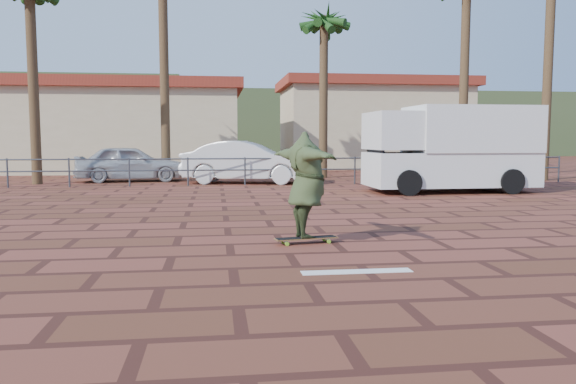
# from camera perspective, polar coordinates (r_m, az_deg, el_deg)

# --- Properties ---
(ground) EXTENTS (120.00, 120.00, 0.00)m
(ground) POSITION_cam_1_polar(r_m,az_deg,el_deg) (8.16, 0.09, -6.29)
(ground) COLOR brown
(ground) RESTS_ON ground
(paint_stripe) EXTENTS (1.40, 0.22, 0.01)m
(paint_stripe) POSITION_cam_1_polar(r_m,az_deg,el_deg) (7.14, 7.00, -8.02)
(paint_stripe) COLOR white
(paint_stripe) RESTS_ON ground
(guardrail) EXTENTS (24.06, 0.06, 1.00)m
(guardrail) POSITION_cam_1_polar(r_m,az_deg,el_deg) (19.97, -4.40, 2.63)
(guardrail) COLOR #47494F
(guardrail) RESTS_ON ground
(palm_center) EXTENTS (2.40, 2.40, 7.75)m
(palm_center) POSITION_cam_1_polar(r_m,az_deg,el_deg) (24.32, 3.67, 16.59)
(palm_center) COLOR brown
(palm_center) RESTS_ON ground
(building_west) EXTENTS (12.60, 7.60, 4.50)m
(building_west) POSITION_cam_1_polar(r_m,az_deg,el_deg) (30.34, -16.90, 6.39)
(building_west) COLOR beige
(building_west) RESTS_ON ground
(building_east) EXTENTS (10.60, 6.60, 5.00)m
(building_east) POSITION_cam_1_polar(r_m,az_deg,el_deg) (33.19, 8.49, 6.91)
(building_east) COLOR beige
(building_east) RESTS_ON ground
(hill_front) EXTENTS (70.00, 18.00, 6.00)m
(hill_front) POSITION_cam_1_polar(r_m,az_deg,el_deg) (57.95, -6.40, 6.75)
(hill_front) COLOR #384C28
(hill_front) RESTS_ON ground
(hill_back) EXTENTS (35.00, 14.00, 8.00)m
(hill_back) POSITION_cam_1_polar(r_m,az_deg,el_deg) (67.31, -25.72, 6.91)
(hill_back) COLOR #384C28
(hill_back) RESTS_ON ground
(longboard) EXTENTS (1.03, 0.39, 0.10)m
(longboard) POSITION_cam_1_polar(r_m,az_deg,el_deg) (8.93, 1.85, -4.74)
(longboard) COLOR olive
(longboard) RESTS_ON ground
(skateboarder) EXTENTS (1.10, 2.13, 1.67)m
(skateboarder) POSITION_cam_1_polar(r_m,az_deg,el_deg) (8.82, 1.87, 0.73)
(skateboarder) COLOR #364324
(skateboarder) RESTS_ON longboard
(campervan) EXTENTS (5.16, 2.34, 2.65)m
(campervan) POSITION_cam_1_polar(r_m,az_deg,el_deg) (18.25, 16.26, 4.40)
(campervan) COLOR silver
(campervan) RESTS_ON ground
(car_silver) EXTENTS (4.26, 2.05, 1.40)m
(car_silver) POSITION_cam_1_polar(r_m,az_deg,el_deg) (22.64, -15.72, 2.83)
(car_silver) COLOR #ACAEB3
(car_silver) RESTS_ON ground
(car_white) EXTENTS (5.02, 2.63, 1.57)m
(car_white) POSITION_cam_1_polar(r_m,az_deg,el_deg) (20.97, -4.19, 3.05)
(car_white) COLOR silver
(car_white) RESTS_ON ground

